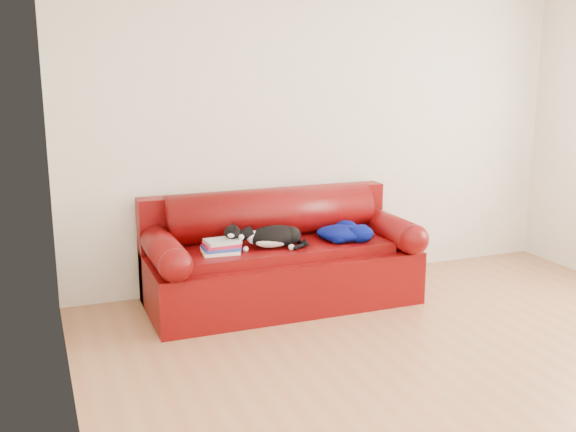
% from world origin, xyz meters
% --- Properties ---
extents(ground, '(4.50, 4.50, 0.00)m').
position_xyz_m(ground, '(0.00, 0.00, 0.00)').
color(ground, '#955F3B').
rests_on(ground, ground).
extents(room_shell, '(4.52, 4.02, 2.61)m').
position_xyz_m(room_shell, '(0.12, 0.02, 1.67)').
color(room_shell, beige).
rests_on(room_shell, ground).
extents(sofa_base, '(2.10, 0.90, 0.50)m').
position_xyz_m(sofa_base, '(-0.59, 1.49, 0.24)').
color(sofa_base, '#3F0402').
rests_on(sofa_base, ground).
extents(sofa_back, '(2.10, 1.01, 0.88)m').
position_xyz_m(sofa_back, '(-0.59, 1.74, 0.54)').
color(sofa_back, '#3F0402').
rests_on(sofa_back, ground).
extents(book_stack, '(0.28, 0.23, 0.10)m').
position_xyz_m(book_stack, '(-1.11, 1.38, 0.55)').
color(book_stack, silver).
rests_on(book_stack, sofa_base).
extents(cat, '(0.56, 0.30, 0.21)m').
position_xyz_m(cat, '(-0.69, 1.38, 0.58)').
color(cat, black).
rests_on(cat, sofa_base).
extents(blanket, '(0.48, 0.48, 0.14)m').
position_xyz_m(blanket, '(-0.09, 1.39, 0.56)').
color(blanket, '#020845').
rests_on(blanket, sofa_base).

